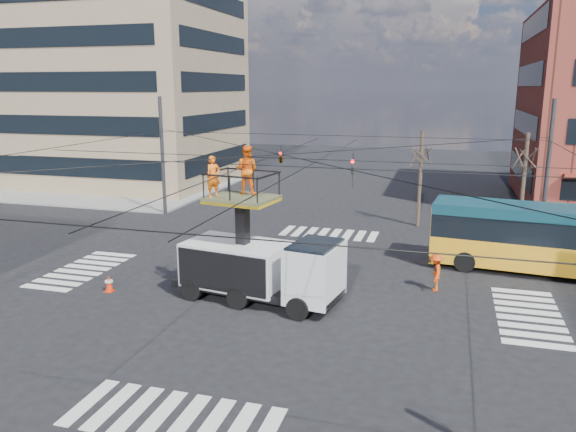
{
  "coord_description": "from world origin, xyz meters",
  "views": [
    {
      "loc": [
        6.67,
        -22.02,
        8.62
      ],
      "look_at": [
        -0.04,
        1.23,
        3.03
      ],
      "focal_mm": 35.0,
      "sensor_mm": 36.0,
      "label": 1
    }
  ],
  "objects_px": {
    "traffic_cone": "(109,284)",
    "city_bus": "(555,239)",
    "worker_ground": "(190,272)",
    "utility_truck": "(260,253)",
    "flagger": "(436,272)"
  },
  "relations": [
    {
      "from": "worker_ground",
      "to": "flagger",
      "type": "relative_size",
      "value": 1.18
    },
    {
      "from": "city_bus",
      "to": "worker_ground",
      "type": "height_order",
      "value": "city_bus"
    },
    {
      "from": "utility_truck",
      "to": "flagger",
      "type": "xyz_separation_m",
      "value": [
        6.87,
        3.18,
        -1.23
      ]
    },
    {
      "from": "traffic_cone",
      "to": "worker_ground",
      "type": "distance_m",
      "value": 3.63
    },
    {
      "from": "utility_truck",
      "to": "worker_ground",
      "type": "relative_size",
      "value": 3.74
    },
    {
      "from": "city_bus",
      "to": "traffic_cone",
      "type": "bearing_deg",
      "value": -151.44
    },
    {
      "from": "utility_truck",
      "to": "city_bus",
      "type": "xyz_separation_m",
      "value": [
        12.1,
        6.96,
        -0.33
      ]
    },
    {
      "from": "traffic_cone",
      "to": "flagger",
      "type": "bearing_deg",
      "value": 16.55
    },
    {
      "from": "utility_truck",
      "to": "traffic_cone",
      "type": "distance_m",
      "value": 6.89
    },
    {
      "from": "traffic_cone",
      "to": "flagger",
      "type": "distance_m",
      "value": 14.09
    },
    {
      "from": "worker_ground",
      "to": "traffic_cone",
      "type": "bearing_deg",
      "value": 78.73
    },
    {
      "from": "utility_truck",
      "to": "city_bus",
      "type": "height_order",
      "value": "utility_truck"
    },
    {
      "from": "utility_truck",
      "to": "flagger",
      "type": "distance_m",
      "value": 7.67
    },
    {
      "from": "utility_truck",
      "to": "traffic_cone",
      "type": "height_order",
      "value": "utility_truck"
    },
    {
      "from": "traffic_cone",
      "to": "city_bus",
      "type": "bearing_deg",
      "value": 22.59
    }
  ]
}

